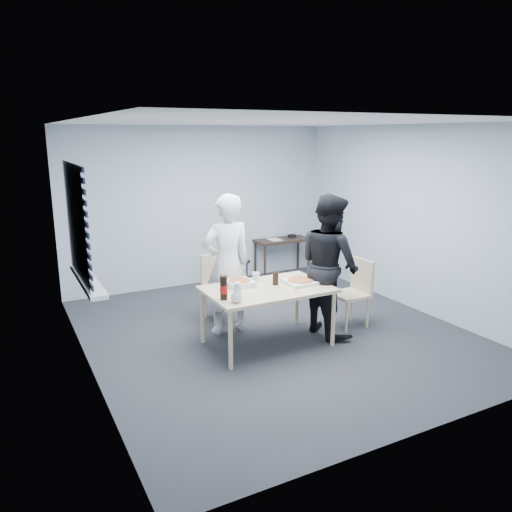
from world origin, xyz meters
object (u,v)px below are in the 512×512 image
mug_a (237,298)px  mug_b (256,276)px  chair_far (219,282)px  person_black (329,265)px  dining_table (268,293)px  soda_bottle (224,288)px  person_white (227,264)px  stool (234,266)px  backpack (234,248)px  side_table (282,243)px  chair_right (355,288)px

mug_a → mug_b: 0.88m
chair_far → person_black: (1.03, -1.08, 0.37)m
chair_far → mug_b: chair_far is taller
dining_table → soda_bottle: (-0.63, -0.15, 0.19)m
person_white → mug_a: (-0.30, -0.90, -0.13)m
person_black → stool: person_black is taller
chair_far → backpack: backpack is taller
person_black → mug_b: bearing=66.3°
person_white → stool: (0.79, 1.48, -0.47)m
side_table → backpack: backpack is taller
person_black → stool: (-0.33, 2.08, -0.47)m
mug_a → soda_bottle: size_ratio=0.46×
side_table → soda_bottle: 3.60m
dining_table → person_white: bearing=113.0°
dining_table → person_white: 0.69m
chair_right → mug_a: chair_right is taller
side_table → stool: 1.28m
person_white → soda_bottle: person_white is taller
backpack → soda_bottle: soda_bottle is taller
backpack → mug_b: size_ratio=3.79×
person_black → mug_b: 0.92m
chair_right → side_table: (0.40, 2.55, 0.06)m
stool → person_white: bearing=-118.1°
chair_right → person_white: (-1.57, 0.58, 0.37)m
chair_right → mug_a: size_ratio=7.24×
dining_table → stool: dining_table is taller
dining_table → backpack: size_ratio=3.85×
chair_right → dining_table: bearing=-179.3°
dining_table → mug_b: 0.37m
chair_right → person_black: size_ratio=0.50×
mug_a → soda_bottle: soda_bottle is taller
chair_far → stool: size_ratio=1.68×
soda_bottle → dining_table: bearing=13.6°
chair_right → mug_b: (-1.29, 0.34, 0.24)m
side_table → soda_bottle: size_ratio=3.66×
side_table → mug_a: bearing=-128.3°
chair_far → side_table: chair_far is taller
stool → mug_a: (-1.09, -2.38, 0.34)m
dining_table → mug_a: mug_a is taller
dining_table → chair_far: 1.09m
backpack → soda_bottle: size_ratio=1.42×
chair_far → mug_a: size_ratio=7.24×
dining_table → backpack: bearing=75.3°
soda_bottle → chair_far: bearing=69.2°
person_black → side_table: size_ratio=1.81×
person_white → mug_b: size_ratio=17.70×
person_black → chair_far: bearing=43.6°
chair_far → person_white: 0.61m
person_white → person_black: same height
dining_table → chair_far: bearing=98.7°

